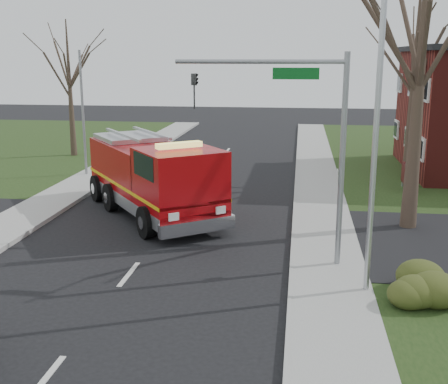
# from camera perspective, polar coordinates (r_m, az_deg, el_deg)

# --- Properties ---
(ground) EXTENTS (120.00, 120.00, 0.00)m
(ground) POSITION_cam_1_polar(r_m,az_deg,el_deg) (18.01, -9.65, -8.27)
(ground) COLOR black
(ground) RESTS_ON ground
(sidewalk_right) EXTENTS (2.40, 80.00, 0.15)m
(sidewalk_right) POSITION_cam_1_polar(r_m,az_deg,el_deg) (17.25, 10.68, -9.05)
(sidewalk_right) COLOR gray
(sidewalk_right) RESTS_ON ground
(health_center_sign) EXTENTS (0.12, 2.00, 1.40)m
(health_center_sign) POSITION_cam_1_polar(r_m,az_deg,el_deg) (29.48, 18.00, 1.64)
(health_center_sign) COLOR #451010
(health_center_sign) RESTS_ON ground
(hedge_corner) EXTENTS (2.80, 2.00, 0.90)m
(hedge_corner) POSITION_cam_1_polar(r_m,az_deg,el_deg) (16.55, 20.76, -8.85)
(hedge_corner) COLOR #333C15
(hedge_corner) RESTS_ON lawn_right
(bare_tree_near) EXTENTS (6.00, 6.00, 12.00)m
(bare_tree_near) POSITION_cam_1_polar(r_m,az_deg,el_deg) (22.35, 19.57, 14.81)
(bare_tree_near) COLOR #34261E
(bare_tree_near) RESTS_ON ground
(bare_tree_far) EXTENTS (5.25, 5.25, 10.50)m
(bare_tree_far) POSITION_cam_1_polar(r_m,az_deg,el_deg) (31.46, 18.89, 12.60)
(bare_tree_far) COLOR #34261E
(bare_tree_far) RESTS_ON ground
(bare_tree_left) EXTENTS (4.50, 4.50, 9.00)m
(bare_tree_left) POSITION_cam_1_polar(r_m,az_deg,el_deg) (39.01, -15.47, 11.53)
(bare_tree_left) COLOR #34261E
(bare_tree_left) RESTS_ON ground
(traffic_signal_mast) EXTENTS (5.29, 0.18, 6.80)m
(traffic_signal_mast) POSITION_cam_1_polar(r_m,az_deg,el_deg) (17.52, 7.86, 7.11)
(traffic_signal_mast) COLOR gray
(traffic_signal_mast) RESTS_ON ground
(streetlight_pole) EXTENTS (1.48, 0.16, 8.40)m
(streetlight_pole) POSITION_cam_1_polar(r_m,az_deg,el_deg) (15.68, 14.93, 5.46)
(streetlight_pole) COLOR #B7BABF
(streetlight_pole) RESTS_ON ground
(utility_pole_far) EXTENTS (0.14, 0.14, 7.00)m
(utility_pole_far) POSITION_cam_1_polar(r_m,az_deg,el_deg) (32.38, -14.13, 7.61)
(utility_pole_far) COLOR gray
(utility_pole_far) RESTS_ON ground
(fire_engine) EXTENTS (7.53, 8.74, 3.50)m
(fire_engine) POSITION_cam_1_polar(r_m,az_deg,el_deg) (24.05, -7.18, 1.34)
(fire_engine) COLOR #96060B
(fire_engine) RESTS_ON ground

